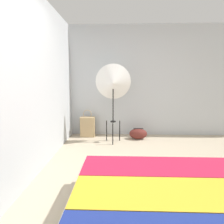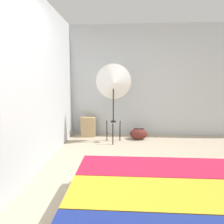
# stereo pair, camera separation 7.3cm
# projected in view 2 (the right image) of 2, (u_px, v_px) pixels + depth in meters

# --- Properties ---
(ground_plane) EXTENTS (14.00, 14.00, 0.00)m
(ground_plane) POSITION_uv_depth(u_px,v_px,m) (136.00, 200.00, 1.97)
(ground_plane) COLOR tan
(wall_back) EXTENTS (8.00, 0.05, 2.60)m
(wall_back) POSITION_uv_depth(u_px,v_px,m) (129.00, 82.00, 4.18)
(wall_back) COLOR #B7BCC1
(wall_back) RESTS_ON ground_plane
(wall_side_left) EXTENTS (0.05, 8.00, 2.60)m
(wall_side_left) POSITION_uv_depth(u_px,v_px,m) (44.00, 82.00, 2.80)
(wall_side_left) COLOR #B7BCC1
(wall_side_left) RESTS_ON ground_plane
(photo_umbrella) EXTENTS (0.75, 0.33, 1.68)m
(photo_umbrella) POSITION_uv_depth(u_px,v_px,m) (113.00, 83.00, 3.62)
(photo_umbrella) COLOR black
(photo_umbrella) RESTS_ON ground_plane
(tote_bag) EXTENTS (0.34, 0.16, 0.65)m
(tote_bag) POSITION_uv_depth(u_px,v_px,m) (88.00, 126.00, 4.20)
(tote_bag) COLOR tan
(tote_bag) RESTS_ON ground_plane
(duffel_bag) EXTENTS (0.41, 0.24, 0.25)m
(duffel_bag) POSITION_uv_depth(u_px,v_px,m) (139.00, 134.00, 4.01)
(duffel_bag) COLOR #5B231E
(duffel_bag) RESTS_ON ground_plane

